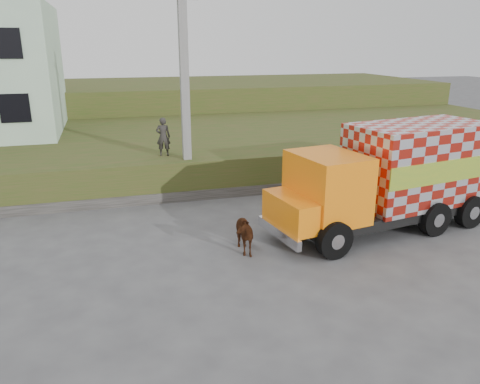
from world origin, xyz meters
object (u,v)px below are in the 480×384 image
object	(u,v)px
utility_pole	(185,90)
pedestrian	(163,137)
cargo_truck	(393,177)
cow	(241,232)

from	to	relation	value
utility_pole	pedestrian	bearing A→B (deg)	134.91
cargo_truck	pedestrian	world-z (taller)	cargo_truck
utility_pole	cargo_truck	size ratio (longest dim) A/B	1.04
utility_pole	pedestrian	size ratio (longest dim) A/B	5.33
cargo_truck	utility_pole	bearing A→B (deg)	129.48
cow	pedestrian	xyz separation A→B (m)	(-1.34, 6.22, 1.67)
pedestrian	cow	bearing A→B (deg)	113.03
cow	pedestrian	world-z (taller)	pedestrian
cow	pedestrian	distance (m)	6.57
cargo_truck	cow	size ratio (longest dim) A/B	5.55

